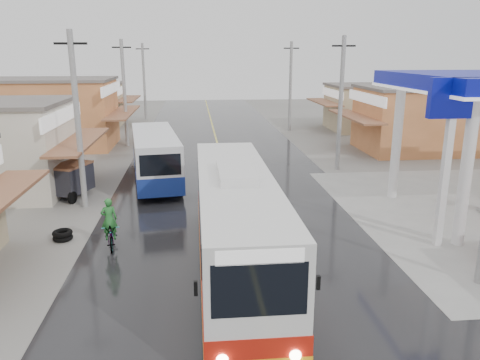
# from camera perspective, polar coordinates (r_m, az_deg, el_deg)

# --- Properties ---
(ground) EXTENTS (120.00, 120.00, 0.00)m
(ground) POSITION_cam_1_polar(r_m,az_deg,el_deg) (14.49, 2.21, -13.71)
(ground) COLOR slate
(ground) RESTS_ON ground
(road) EXTENTS (12.00, 90.00, 0.02)m
(road) POSITION_cam_1_polar(r_m,az_deg,el_deg) (28.49, -1.85, 1.02)
(road) COLOR black
(road) RESTS_ON ground
(centre_line) EXTENTS (0.15, 90.00, 0.01)m
(centre_line) POSITION_cam_1_polar(r_m,az_deg,el_deg) (28.48, -1.85, 1.04)
(centre_line) COLOR #D8CC4C
(centre_line) RESTS_ON road
(shopfronts_left) EXTENTS (11.00, 44.00, 5.20)m
(shopfronts_left) POSITION_cam_1_polar(r_m,az_deg,el_deg) (33.30, -25.16, 1.63)
(shopfronts_left) COLOR tan
(shopfronts_left) RESTS_ON ground
(utility_poles_left) EXTENTS (1.60, 50.00, 8.00)m
(utility_poles_left) POSITION_cam_1_polar(r_m,az_deg,el_deg) (29.86, -15.51, 1.11)
(utility_poles_left) COLOR gray
(utility_poles_left) RESTS_ON ground
(utility_poles_right) EXTENTS (1.60, 36.00, 8.00)m
(utility_poles_right) POSITION_cam_1_polar(r_m,az_deg,el_deg) (29.76, 11.73, 1.30)
(utility_poles_right) COLOR gray
(utility_poles_right) RESTS_ON ground
(coach_bus) EXTENTS (2.70, 11.33, 3.53)m
(coach_bus) POSITION_cam_1_polar(r_m,az_deg,el_deg) (15.24, -0.52, -5.13)
(coach_bus) COLOR silver
(coach_bus) RESTS_ON road
(second_bus) EXTENTS (3.40, 8.59, 2.77)m
(second_bus) POSITION_cam_1_polar(r_m,az_deg,el_deg) (26.22, -10.30, 2.86)
(second_bus) COLOR silver
(second_bus) RESTS_ON road
(cyclist) EXTENTS (0.91, 1.89, 1.96)m
(cyclist) POSITION_cam_1_polar(r_m,az_deg,el_deg) (18.05, -15.47, -6.00)
(cyclist) COLOR black
(cyclist) RESTS_ON ground
(tricycle_near) EXTENTS (2.12, 2.60, 1.71)m
(tricycle_near) POSITION_cam_1_polar(r_m,az_deg,el_deg) (24.70, -19.89, 0.19)
(tricycle_near) COLOR #26262D
(tricycle_near) RESTS_ON ground
(tyre_stack) EXTENTS (0.76, 0.76, 0.39)m
(tyre_stack) POSITION_cam_1_polar(r_m,az_deg,el_deg) (19.46, -20.81, -6.31)
(tyre_stack) COLOR black
(tyre_stack) RESTS_ON ground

